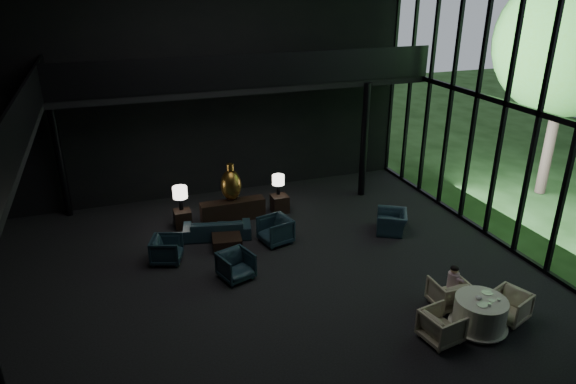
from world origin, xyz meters
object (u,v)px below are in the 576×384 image
object	(u,v)px
lounge_armchair_west	(167,248)
lounge_armchair_east	(275,228)
side_table_left	(183,219)
child	(454,277)
dining_chair_west	(442,325)
table_lamp_left	(180,193)
table_lamp_right	(278,181)
lounge_armchair_south	(236,264)
dining_table	(479,316)
bronze_urn	(231,185)
console	(233,210)
dining_chair_north	(448,291)
window_armchair	(392,219)
dining_chair_east	(510,305)
side_table_right	(280,204)
sofa	(217,226)
coffee_table	(227,242)

from	to	relation	value
lounge_armchair_west	lounge_armchair_east	distance (m)	3.13
side_table_left	child	distance (m)	8.23
lounge_armchair_east	dining_chair_west	distance (m)	5.71
table_lamp_left	child	xyz separation A→B (m)	(5.37, -6.32, -0.36)
side_table_left	table_lamp_right	bearing A→B (deg)	3.21
lounge_armchair_south	dining_table	distance (m)	5.91
dining_chair_west	bronze_urn	bearing A→B (deg)	11.24
lounge_armchair_south	console	bearing A→B (deg)	59.16
lounge_armchair_south	dining_chair_north	world-z (taller)	lounge_armchair_south
lounge_armchair_south	dining_table	world-z (taller)	lounge_armchair_south
window_armchair	dining_chair_east	size ratio (longest dim) A/B	1.25
table_lamp_left	lounge_armchair_south	distance (m)	3.69
bronze_urn	side_table_right	distance (m)	1.83
sofa	dining_chair_north	bearing A→B (deg)	141.88
dining_chair_north	side_table_right	bearing A→B (deg)	-71.04
side_table_left	dining_chair_west	bearing A→B (deg)	-59.30
bronze_urn	child	xyz separation A→B (m)	(3.77, -6.33, -0.43)
table_lamp_right	dining_chair_east	xyz separation A→B (m)	(3.03, -7.36, -0.68)
side_table_left	table_lamp_left	world-z (taller)	table_lamp_left
lounge_armchair_east	window_armchair	xyz separation A→B (m)	(3.55, -0.53, -0.07)
lounge_armchair_south	dining_chair_west	size ratio (longest dim) A/B	1.06
table_lamp_left	coffee_table	distance (m)	2.28
table_lamp_right	dining_table	bearing A→B (deg)	-73.77
lounge_armchair_south	dining_chair_west	xyz separation A→B (m)	(3.50, -3.86, -0.02)
dining_table	dining_chair_north	size ratio (longest dim) A/B	1.60
console	table_lamp_right	bearing A→B (deg)	6.78
side_table_left	dining_table	world-z (taller)	dining_table
bronze_urn	dining_chair_west	bearing A→B (deg)	-69.74
table_lamp_left	table_lamp_right	size ratio (longest dim) A/B	1.11
console	lounge_armchair_south	size ratio (longest dim) A/B	2.43
window_armchair	dining_chair_east	world-z (taller)	window_armchair
lounge_armchair_east	child	distance (m)	5.23
bronze_urn	coffee_table	size ratio (longest dim) A/B	1.47
console	table_lamp_left	distance (m)	1.78
dining_chair_west	dining_table	bearing A→B (deg)	-95.58
console	dining_chair_west	size ratio (longest dim) A/B	2.59
dining_chair_west	dining_chair_north	bearing A→B (deg)	-50.53
side_table_right	window_armchair	size ratio (longest dim) A/B	0.62
sofa	lounge_armchair_east	bearing A→B (deg)	161.48
dining_table	window_armchair	bearing A→B (deg)	82.98
table_lamp_right	side_table_right	bearing A→B (deg)	-90.00
dining_chair_east	child	bearing A→B (deg)	-158.09
dining_table	dining_chair_east	world-z (taller)	same
lounge_armchair_south	child	xyz separation A→B (m)	(4.54, -2.79, 0.31)
sofa	coffee_table	world-z (taller)	sofa
side_table_right	dining_table	xyz separation A→B (m)	(2.16, -7.29, 0.04)
dining_table	child	size ratio (longest dim) A/B	2.23
sofa	window_armchair	distance (m)	5.28
sofa	dining_chair_west	bearing A→B (deg)	131.11
dining_chair_north	window_armchair	bearing A→B (deg)	-99.41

